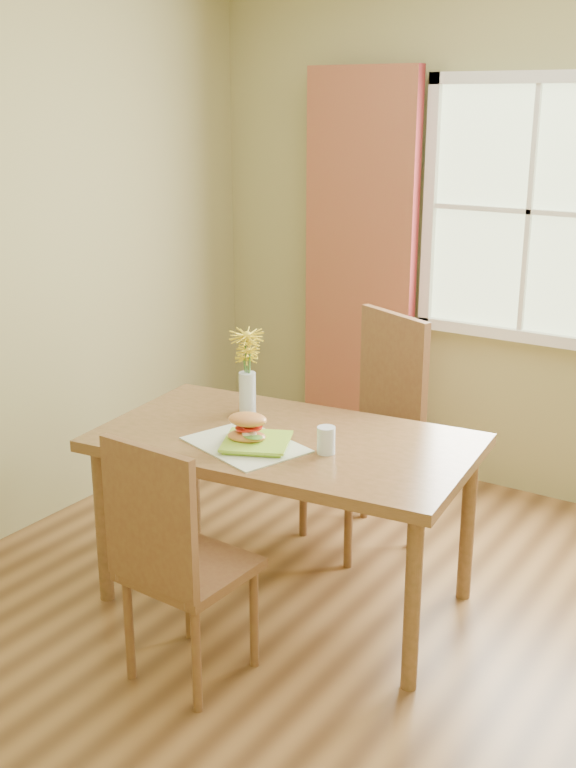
# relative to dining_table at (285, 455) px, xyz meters

# --- Properties ---
(room) EXTENTS (4.24, 3.84, 2.74)m
(room) POSITION_rel_dining_table_xyz_m (0.66, -0.28, 0.69)
(room) COLOR brown
(room) RESTS_ON ground
(curtain_left) EXTENTS (0.65, 0.08, 2.20)m
(curtain_left) POSITION_rel_dining_table_xyz_m (-0.49, 1.50, 0.44)
(curtain_left) COLOR maroon
(curtain_left) RESTS_ON room
(dining_table) EXTENTS (1.59, 1.01, 0.73)m
(dining_table) POSITION_rel_dining_table_xyz_m (0.00, 0.00, 0.00)
(dining_table) COLOR brown
(dining_table) RESTS_ON room
(chair_near) EXTENTS (0.41, 0.41, 0.96)m
(chair_near) POSITION_rel_dining_table_xyz_m (-0.00, -0.70, -0.13)
(chair_near) COLOR brown
(chair_near) RESTS_ON room
(chair_far) EXTENTS (0.60, 0.60, 1.10)m
(chair_far) POSITION_rel_dining_table_xyz_m (0.04, 0.71, -0.05)
(chair_far) COLOR brown
(chair_far) RESTS_ON room
(placemat) EXTENTS (0.53, 0.45, 0.01)m
(placemat) POSITION_rel_dining_table_xyz_m (-0.08, -0.16, 0.08)
(placemat) COLOR beige
(placemat) RESTS_ON dining_table
(plate) EXTENTS (0.33, 0.33, 0.01)m
(plate) POSITION_rel_dining_table_xyz_m (-0.04, -0.15, 0.09)
(plate) COLOR #98D635
(plate) RESTS_ON placemat
(croissant_sandwich) EXTENTS (0.18, 0.15, 0.12)m
(croissant_sandwich) POSITION_rel_dining_table_xyz_m (-0.07, -0.16, 0.15)
(croissant_sandwich) COLOR #F0A551
(croissant_sandwich) RESTS_ON plate
(water_glass) EXTENTS (0.07, 0.07, 0.11)m
(water_glass) POSITION_rel_dining_table_xyz_m (0.22, -0.06, 0.13)
(water_glass) COLOR silver
(water_glass) RESTS_ON dining_table
(flower_vase) EXTENTS (0.15, 0.15, 0.37)m
(flower_vase) POSITION_rel_dining_table_xyz_m (-0.30, 0.16, 0.31)
(flower_vase) COLOR silver
(flower_vase) RESTS_ON dining_table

